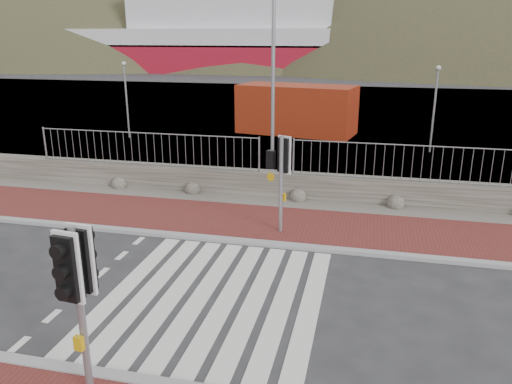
% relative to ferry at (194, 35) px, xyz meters
% --- Properties ---
extents(ground, '(220.00, 220.00, 0.00)m').
position_rel_ferry_xyz_m(ground, '(24.65, -67.90, -5.36)').
color(ground, '#28282B').
rests_on(ground, ground).
extents(sidewalk_far, '(40.00, 3.00, 0.08)m').
position_rel_ferry_xyz_m(sidewalk_far, '(24.65, -63.40, -5.32)').
color(sidewalk_far, maroon).
rests_on(sidewalk_far, ground).
extents(kerb_near, '(40.00, 0.25, 0.12)m').
position_rel_ferry_xyz_m(kerb_near, '(24.65, -70.90, -5.31)').
color(kerb_near, gray).
rests_on(kerb_near, ground).
extents(kerb_far, '(40.00, 0.25, 0.12)m').
position_rel_ferry_xyz_m(kerb_far, '(24.65, -64.90, -5.31)').
color(kerb_far, gray).
rests_on(kerb_far, ground).
extents(zebra_crossing, '(4.62, 5.60, 0.01)m').
position_rel_ferry_xyz_m(zebra_crossing, '(24.65, -67.90, -5.36)').
color(zebra_crossing, silver).
rests_on(zebra_crossing, ground).
extents(gravel_strip, '(40.00, 1.50, 0.06)m').
position_rel_ferry_xyz_m(gravel_strip, '(24.65, -61.40, -5.33)').
color(gravel_strip, '#59544C').
rests_on(gravel_strip, ground).
extents(stone_wall, '(40.00, 0.60, 0.90)m').
position_rel_ferry_xyz_m(stone_wall, '(24.65, -60.60, -4.91)').
color(stone_wall, '#47433A').
rests_on(stone_wall, ground).
extents(railing, '(18.07, 0.07, 1.22)m').
position_rel_ferry_xyz_m(railing, '(24.65, -60.75, -3.54)').
color(railing, gray).
rests_on(railing, stone_wall).
extents(quay, '(120.00, 40.00, 0.50)m').
position_rel_ferry_xyz_m(quay, '(24.65, -40.00, -5.36)').
color(quay, '#4C4C4F').
rests_on(quay, ground).
extents(water, '(220.00, 50.00, 0.05)m').
position_rel_ferry_xyz_m(water, '(24.65, -5.00, -5.36)').
color(water, '#3F4C54').
rests_on(water, ground).
extents(ferry, '(50.00, 16.00, 20.00)m').
position_rel_ferry_xyz_m(ferry, '(0.00, 0.00, 0.00)').
color(ferry, maroon).
rests_on(ferry, ground).
extents(hills_backdrop, '(254.00, 90.00, 100.00)m').
position_rel_ferry_xyz_m(hills_backdrop, '(31.40, 20.00, -28.42)').
color(hills_backdrop, '#353822').
rests_on(hills_backdrop, ground).
extents(traffic_signal_near, '(0.44, 0.30, 2.93)m').
position_rel_ferry_xyz_m(traffic_signal_near, '(23.73, -71.40, -3.25)').
color(traffic_signal_near, gray).
rests_on(traffic_signal_near, ground).
extents(traffic_signal_far, '(0.70, 0.46, 2.86)m').
position_rel_ferry_xyz_m(traffic_signal_far, '(25.36, -63.94, -3.29)').
color(traffic_signal_far, gray).
rests_on(traffic_signal_far, ground).
extents(streetlight, '(1.59, 0.45, 7.53)m').
position_rel_ferry_xyz_m(streetlight, '(24.46, -59.82, -1.12)').
color(streetlight, gray).
rests_on(streetlight, ground).
extents(shipping_container, '(6.99, 3.91, 2.75)m').
position_rel_ferry_xyz_m(shipping_container, '(23.53, -48.62, -3.99)').
color(shipping_container, maroon).
rests_on(shipping_container, ground).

